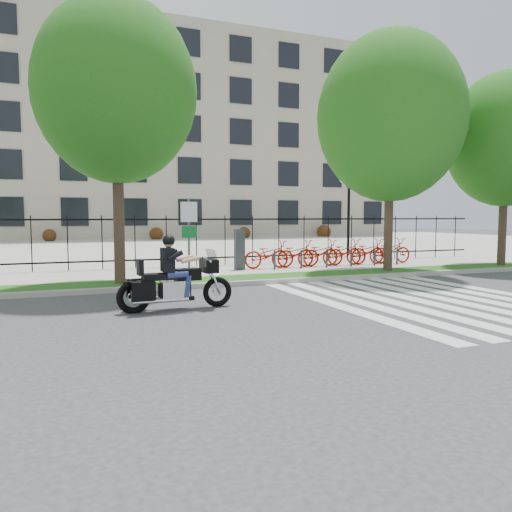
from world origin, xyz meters
name	(u,v)px	position (x,y,z in m)	size (l,w,h in m)	color
ground	(252,313)	(0.00, 0.00, 0.00)	(120.00, 120.00, 0.00)	#313134
curb	(202,285)	(0.00, 4.10, 0.07)	(60.00, 0.20, 0.15)	#9C9993
grass_verge	(195,282)	(0.00, 4.95, 0.07)	(60.00, 1.50, 0.15)	#1B5114
sidewalk	(177,273)	(0.00, 7.45, 0.07)	(60.00, 3.50, 0.15)	#ADACA2
plaza	(120,247)	(0.00, 25.00, 0.05)	(80.00, 34.00, 0.10)	#ADACA2
crosswalk_stripes	(428,299)	(4.83, 0.00, 0.01)	(5.70, 8.00, 0.01)	silver
iron_fence	(166,241)	(0.00, 9.20, 1.15)	(30.00, 0.06, 2.00)	black
office_building	(95,141)	(0.00, 44.92, 9.97)	(60.00, 21.90, 20.15)	#A09581
lamp_post_right	(349,195)	(10.00, 12.00, 3.21)	(1.06, 0.70, 4.25)	black
street_tree_1	(116,91)	(-2.26, 4.95, 5.70)	(4.62, 4.62, 8.22)	#38281E
street_tree_2	(391,117)	(7.24, 4.95, 5.65)	(5.24, 5.24, 8.52)	#38281E
street_tree_3	(506,139)	(12.80, 4.95, 5.18)	(4.67, 4.67, 7.72)	#38281E
bike_share_station	(331,252)	(6.20, 7.20, 0.68)	(7.88, 0.89, 1.50)	#2D2D33
sign_pole_regulatory	(189,229)	(-0.26, 4.58, 1.74)	(0.50, 0.09, 2.50)	#59595B
motorcycle_rider	(176,280)	(-1.48, 0.97, 0.69)	(2.67, 0.80, 2.06)	black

